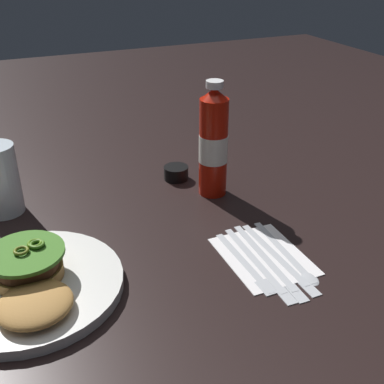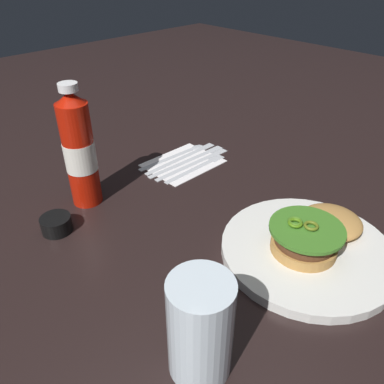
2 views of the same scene
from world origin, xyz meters
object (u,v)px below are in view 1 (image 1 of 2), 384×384
(table_knife, at_px, (261,266))
(steak_knife, at_px, (272,263))
(condiment_cup, at_px, (176,173))
(butter_knife, at_px, (282,260))
(spoon_utensil, at_px, (292,258))
(dinner_plate, at_px, (30,286))
(burger_sandwich, at_px, (30,278))
(napkin, at_px, (263,256))
(ketchup_bottle, at_px, (213,144))
(fork_utensil, at_px, (249,266))

(table_knife, height_order, steak_knife, same)
(condiment_cup, bearing_deg, butter_knife, 7.38)
(butter_knife, bearing_deg, condiment_cup, -172.62)
(steak_knife, relative_size, spoon_utensil, 1.15)
(dinner_plate, bearing_deg, spoon_utensil, 76.97)
(burger_sandwich, relative_size, table_knife, 0.90)
(napkin, bearing_deg, dinner_plate, -99.90)
(condiment_cup, relative_size, butter_knife, 0.25)
(ketchup_bottle, distance_m, napkin, 0.26)
(steak_knife, xyz_separation_m, butter_knife, (-0.00, 0.02, 0.00))
(condiment_cup, bearing_deg, steak_knife, 4.09)
(napkin, relative_size, steak_knife, 0.73)
(napkin, bearing_deg, butter_knife, 36.51)
(dinner_plate, xyz_separation_m, steak_knife, (0.09, 0.37, -0.00))
(burger_sandwich, distance_m, steak_knife, 0.37)
(ketchup_bottle, height_order, spoon_utensil, ketchup_bottle)
(ketchup_bottle, height_order, fork_utensil, ketchup_bottle)
(burger_sandwich, distance_m, condiment_cup, 0.44)
(burger_sandwich, bearing_deg, condiment_cup, 129.80)
(ketchup_bottle, bearing_deg, burger_sandwich, -63.32)
(fork_utensil, relative_size, steak_knife, 0.80)
(condiment_cup, distance_m, butter_knife, 0.36)
(napkin, relative_size, fork_utensil, 0.92)
(dinner_plate, relative_size, table_knife, 1.29)
(dinner_plate, distance_m, napkin, 0.37)
(butter_knife, distance_m, spoon_utensil, 0.02)
(condiment_cup, height_order, table_knife, condiment_cup)
(table_knife, bearing_deg, napkin, 143.68)
(butter_knife, bearing_deg, table_knife, -89.77)
(ketchup_bottle, bearing_deg, butter_knife, 0.08)
(napkin, xyz_separation_m, butter_knife, (0.03, 0.02, 0.00))
(burger_sandwich, relative_size, napkin, 1.19)
(napkin, height_order, butter_knife, butter_knife)
(ketchup_bottle, height_order, table_knife, ketchup_bottle)
(burger_sandwich, xyz_separation_m, napkin, (0.05, 0.37, -0.04))
(dinner_plate, xyz_separation_m, table_knife, (0.09, 0.35, -0.00))
(napkin, relative_size, spoon_utensil, 0.85)
(dinner_plate, height_order, butter_knife, dinner_plate)
(napkin, xyz_separation_m, fork_utensil, (0.02, -0.04, 0.00))
(fork_utensil, height_order, butter_knife, same)
(condiment_cup, bearing_deg, napkin, 4.56)
(dinner_plate, distance_m, butter_knife, 0.40)
(fork_utensil, distance_m, spoon_utensil, 0.08)
(dinner_plate, distance_m, ketchup_bottle, 0.44)
(burger_sandwich, bearing_deg, ketchup_bottle, 116.68)
(dinner_plate, relative_size, spoon_utensil, 1.44)
(napkin, xyz_separation_m, spoon_utensil, (0.03, 0.04, 0.00))
(ketchup_bottle, xyz_separation_m, spoon_utensil, (0.27, 0.02, -0.10))
(fork_utensil, relative_size, spoon_utensil, 0.92)
(fork_utensil, height_order, table_knife, same)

